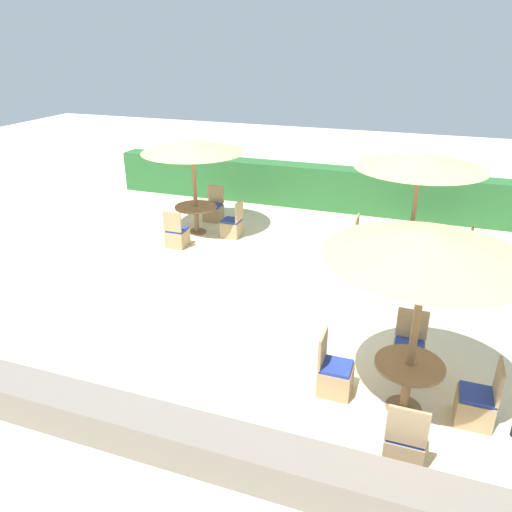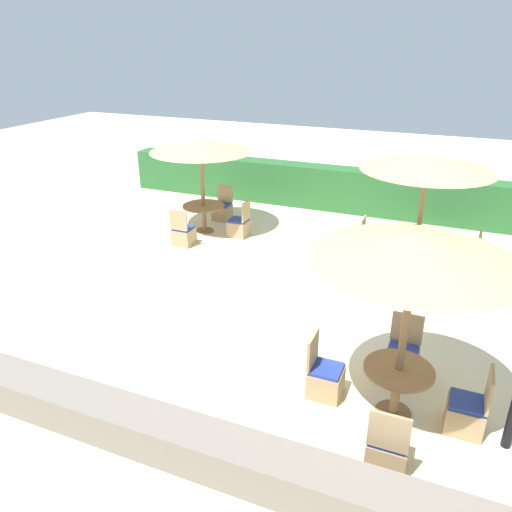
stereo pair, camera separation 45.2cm
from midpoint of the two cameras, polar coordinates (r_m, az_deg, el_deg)
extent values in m
plane|color=beige|center=(9.21, -0.03, -6.55)|extent=(40.00, 40.00, 0.00)
cube|color=#28602D|center=(14.74, 9.85, 7.60)|extent=(13.00, 0.70, 1.22)
cube|color=slate|center=(6.65, -12.05, -18.40)|extent=(10.00, 0.56, 0.50)
cylinder|color=olive|center=(11.27, 19.39, 4.55)|extent=(0.10, 0.10, 2.38)
cone|color=tan|center=(10.98, 20.18, 10.00)|extent=(2.73, 2.73, 0.32)
cylinder|color=olive|center=(11.69, 18.61, -0.88)|extent=(0.48, 0.48, 0.03)
cylinder|color=olive|center=(11.56, 18.83, 0.65)|extent=(0.12, 0.12, 0.71)
cylinder|color=olive|center=(11.42, 19.08, 2.37)|extent=(1.16, 1.16, 0.04)
cube|color=tan|center=(10.71, 18.02, -1.99)|extent=(0.46, 0.46, 0.40)
cube|color=#233893|center=(10.62, 18.18, -0.90)|extent=(0.42, 0.42, 0.05)
cube|color=tan|center=(10.33, 18.24, -0.02)|extent=(0.46, 0.04, 0.48)
cube|color=tan|center=(11.62, 23.74, -0.84)|extent=(0.46, 0.46, 0.40)
cube|color=#233893|center=(11.54, 23.93, 0.17)|extent=(0.42, 0.42, 0.05)
cube|color=tan|center=(11.45, 25.18, 1.22)|extent=(0.04, 0.46, 0.48)
cube|color=tan|center=(11.69, 13.97, 0.70)|extent=(0.46, 0.46, 0.40)
cube|color=#233893|center=(11.60, 14.08, 1.72)|extent=(0.42, 0.42, 0.05)
cube|color=tan|center=(11.54, 13.18, 3.09)|extent=(0.04, 0.46, 0.48)
cylinder|color=olive|center=(6.62, 18.46, -8.49)|extent=(0.10, 0.10, 2.51)
cone|color=tan|center=(6.10, 19.89, 0.92)|extent=(2.49, 2.49, 0.32)
cylinder|color=olive|center=(7.34, 17.16, -16.72)|extent=(0.48, 0.48, 0.03)
cylinder|color=olive|center=(7.14, 17.49, -14.69)|extent=(0.12, 0.12, 0.69)
cylinder|color=olive|center=(6.92, 17.87, -12.30)|extent=(0.91, 0.91, 0.04)
cube|color=tan|center=(7.33, 9.76, -14.05)|extent=(0.46, 0.46, 0.40)
cube|color=#233893|center=(7.20, 9.89, -12.64)|extent=(0.42, 0.42, 0.05)
cube|color=tan|center=(7.08, 8.36, -10.58)|extent=(0.04, 0.46, 0.48)
cube|color=tan|center=(6.51, 16.84, -20.71)|extent=(0.46, 0.46, 0.40)
cube|color=#233893|center=(6.36, 17.09, -19.26)|extent=(0.42, 0.42, 0.05)
cube|color=tan|center=(6.03, 17.16, -18.72)|extent=(0.46, 0.04, 0.48)
cube|color=tan|center=(7.96, 17.88, -11.60)|extent=(0.46, 0.46, 0.40)
cube|color=#233893|center=(7.83, 18.09, -10.26)|extent=(0.42, 0.42, 0.05)
cube|color=tan|center=(7.87, 18.49, -7.84)|extent=(0.46, 0.04, 0.48)
cube|color=tan|center=(7.31, 24.44, -16.37)|extent=(0.46, 0.46, 0.40)
cube|color=#233893|center=(7.17, 24.75, -14.98)|extent=(0.42, 0.42, 0.05)
cube|color=tan|center=(7.04, 26.86, -13.50)|extent=(0.04, 0.46, 0.48)
cylinder|color=olive|center=(12.66, -5.09, 7.74)|extent=(0.10, 0.10, 2.32)
cone|color=tan|center=(12.41, -5.27, 12.52)|extent=(2.50, 2.50, 0.32)
cylinder|color=olive|center=(13.03, -4.91, 2.90)|extent=(0.48, 0.48, 0.03)
cylinder|color=olive|center=(12.91, -4.96, 4.22)|extent=(0.12, 0.12, 0.67)
cylinder|color=olive|center=(12.80, -5.01, 5.72)|extent=(1.06, 1.06, 0.04)
cube|color=tan|center=(12.17, -7.19, 2.19)|extent=(0.46, 0.46, 0.40)
cube|color=#233893|center=(12.09, -7.24, 3.18)|extent=(0.42, 0.42, 0.05)
cube|color=tan|center=(11.83, -7.80, 4.05)|extent=(0.46, 0.04, 0.48)
cube|color=tan|center=(13.78, -2.95, 4.98)|extent=(0.46, 0.46, 0.40)
cube|color=#233893|center=(13.71, -2.97, 5.87)|extent=(0.42, 0.42, 0.05)
cube|color=tan|center=(13.81, -2.62, 7.16)|extent=(0.46, 0.04, 0.48)
cube|color=tan|center=(12.61, -0.98, 3.16)|extent=(0.46, 0.46, 0.40)
cube|color=#233893|center=(12.53, -0.98, 4.12)|extent=(0.42, 0.42, 0.05)
cube|color=tan|center=(12.36, -0.10, 5.15)|extent=(0.04, 0.46, 0.48)
camera|label=1|loc=(0.23, -88.61, 0.62)|focal=35.00mm
camera|label=2|loc=(0.23, 91.39, -0.62)|focal=35.00mm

